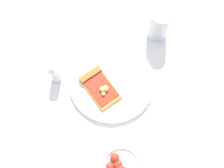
{
  "coord_description": "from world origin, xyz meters",
  "views": [
    {
      "loc": [
        0.07,
        0.28,
        0.77
      ],
      "look_at": [
        0.03,
        0.01,
        0.03
      ],
      "focal_mm": 41.04,
      "sensor_mm": 36.0,
      "label": 1
    }
  ],
  "objects_px": {
    "salad_bowl": "(121,167)",
    "pepper_shaker": "(54,74)",
    "pizza_slice_main": "(99,86)",
    "plate": "(112,82)",
    "soda_glass": "(159,25)"
  },
  "relations": [
    {
      "from": "salad_bowl",
      "to": "pizza_slice_main",
      "type": "bearing_deg",
      "value": -82.58
    },
    {
      "from": "soda_glass",
      "to": "pepper_shaker",
      "type": "height_order",
      "value": "soda_glass"
    },
    {
      "from": "pizza_slice_main",
      "to": "soda_glass",
      "type": "relative_size",
      "value": 1.33
    },
    {
      "from": "salad_bowl",
      "to": "pepper_shaker",
      "type": "distance_m",
      "value": 0.34
    },
    {
      "from": "pizza_slice_main",
      "to": "salad_bowl",
      "type": "height_order",
      "value": "salad_bowl"
    },
    {
      "from": "salad_bowl",
      "to": "soda_glass",
      "type": "height_order",
      "value": "soda_glass"
    },
    {
      "from": "pizza_slice_main",
      "to": "salad_bowl",
      "type": "relative_size",
      "value": 1.39
    },
    {
      "from": "plate",
      "to": "pepper_shaker",
      "type": "relative_size",
      "value": 3.46
    },
    {
      "from": "pizza_slice_main",
      "to": "salad_bowl",
      "type": "bearing_deg",
      "value": 97.42
    },
    {
      "from": "pepper_shaker",
      "to": "pizza_slice_main",
      "type": "bearing_deg",
      "value": 159.0
    },
    {
      "from": "pizza_slice_main",
      "to": "pepper_shaker",
      "type": "height_order",
      "value": "pepper_shaker"
    },
    {
      "from": "plate",
      "to": "pepper_shaker",
      "type": "height_order",
      "value": "pepper_shaker"
    },
    {
      "from": "pizza_slice_main",
      "to": "pepper_shaker",
      "type": "xyz_separation_m",
      "value": [
        0.13,
        -0.05,
        0.02
      ]
    },
    {
      "from": "plate",
      "to": "soda_glass",
      "type": "xyz_separation_m",
      "value": [
        -0.18,
        -0.16,
        0.05
      ]
    },
    {
      "from": "plate",
      "to": "salad_bowl",
      "type": "relative_size",
      "value": 2.55
    }
  ]
}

